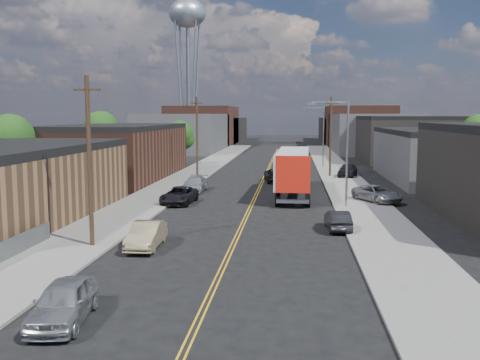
% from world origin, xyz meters
% --- Properties ---
extents(ground, '(260.00, 260.00, 0.00)m').
position_xyz_m(ground, '(0.00, 60.00, 0.00)').
color(ground, black).
rests_on(ground, ground).
extents(centerline, '(0.32, 120.00, 0.01)m').
position_xyz_m(centerline, '(0.00, 45.00, 0.01)').
color(centerline, gold).
rests_on(centerline, ground).
extents(sidewalk_left, '(5.00, 140.00, 0.15)m').
position_xyz_m(sidewalk_left, '(-9.50, 45.00, 0.07)').
color(sidewalk_left, slate).
rests_on(sidewalk_left, ground).
extents(sidewalk_right, '(5.00, 140.00, 0.15)m').
position_xyz_m(sidewalk_right, '(9.50, 45.00, 0.07)').
color(sidewalk_right, slate).
rests_on(sidewalk_right, ground).
extents(warehouse_tan, '(12.00, 22.00, 5.60)m').
position_xyz_m(warehouse_tan, '(-18.00, 18.00, 2.80)').
color(warehouse_tan, brown).
rests_on(warehouse_tan, ground).
extents(warehouse_brown, '(12.00, 26.00, 6.60)m').
position_xyz_m(warehouse_brown, '(-18.00, 44.00, 3.30)').
color(warehouse_brown, '#43241B').
rests_on(warehouse_brown, ground).
extents(industrial_right_b, '(14.00, 24.00, 6.10)m').
position_xyz_m(industrial_right_b, '(22.00, 46.00, 3.05)').
color(industrial_right_b, '#333335').
rests_on(industrial_right_b, ground).
extents(industrial_right_c, '(14.00, 22.00, 7.60)m').
position_xyz_m(industrial_right_c, '(22.00, 72.00, 3.80)').
color(industrial_right_c, black).
rests_on(industrial_right_c, ground).
extents(skyline_left_a, '(16.00, 30.00, 8.00)m').
position_xyz_m(skyline_left_a, '(-20.00, 95.00, 4.00)').
color(skyline_left_a, '#333335').
rests_on(skyline_left_a, ground).
extents(skyline_right_a, '(16.00, 30.00, 8.00)m').
position_xyz_m(skyline_right_a, '(20.00, 95.00, 4.00)').
color(skyline_right_a, '#333335').
rests_on(skyline_right_a, ground).
extents(skyline_left_b, '(16.00, 26.00, 10.00)m').
position_xyz_m(skyline_left_b, '(-20.00, 120.00, 5.00)').
color(skyline_left_b, '#43241B').
rests_on(skyline_left_b, ground).
extents(skyline_right_b, '(16.00, 26.00, 10.00)m').
position_xyz_m(skyline_right_b, '(20.00, 120.00, 5.00)').
color(skyline_right_b, '#43241B').
rests_on(skyline_right_b, ground).
extents(skyline_left_c, '(16.00, 40.00, 7.00)m').
position_xyz_m(skyline_left_c, '(-20.00, 140.00, 3.50)').
color(skyline_left_c, black).
rests_on(skyline_left_c, ground).
extents(skyline_right_c, '(16.00, 40.00, 7.00)m').
position_xyz_m(skyline_right_c, '(20.00, 140.00, 3.50)').
color(skyline_right_c, black).
rests_on(skyline_right_c, ground).
extents(water_tower, '(9.00, 9.00, 36.90)m').
position_xyz_m(water_tower, '(-22.00, 110.00, 30.65)').
color(water_tower, gray).
rests_on(water_tower, ground).
extents(streetlight_near, '(3.39, 0.25, 9.00)m').
position_xyz_m(streetlight_near, '(7.60, 25.00, 5.33)').
color(streetlight_near, gray).
rests_on(streetlight_near, ground).
extents(streetlight_far, '(3.39, 0.25, 9.00)m').
position_xyz_m(streetlight_far, '(7.60, 60.00, 5.33)').
color(streetlight_far, gray).
rests_on(streetlight_far, ground).
extents(utility_pole_left_near, '(1.60, 0.26, 10.00)m').
position_xyz_m(utility_pole_left_near, '(-8.20, 10.00, 5.14)').
color(utility_pole_left_near, black).
rests_on(utility_pole_left_near, ground).
extents(utility_pole_left_far, '(1.60, 0.26, 10.00)m').
position_xyz_m(utility_pole_left_far, '(-8.20, 45.00, 5.14)').
color(utility_pole_left_far, black).
rests_on(utility_pole_left_far, ground).
extents(utility_pole_right, '(1.60, 0.26, 10.00)m').
position_xyz_m(utility_pole_right, '(8.20, 48.00, 5.14)').
color(utility_pole_right, black).
rests_on(utility_pole_right, ground).
extents(tree_left_near, '(4.85, 4.76, 7.91)m').
position_xyz_m(tree_left_near, '(-23.94, 30.00, 5.18)').
color(tree_left_near, black).
rests_on(tree_left_near, ground).
extents(tree_left_mid, '(5.10, 5.04, 8.37)m').
position_xyz_m(tree_left_mid, '(-23.94, 55.00, 5.48)').
color(tree_left_mid, black).
rests_on(tree_left_mid, ground).
extents(tree_left_far, '(4.35, 4.20, 6.97)m').
position_xyz_m(tree_left_far, '(-13.94, 62.00, 4.57)').
color(tree_left_far, black).
rests_on(tree_left_far, ground).
extents(tree_right_far, '(4.85, 4.76, 7.91)m').
position_xyz_m(tree_right_far, '(30.06, 60.00, 5.18)').
color(tree_right_far, black).
rests_on(tree_right_far, ground).
extents(semi_truck, '(3.25, 16.92, 4.42)m').
position_xyz_m(semi_truck, '(3.55, 32.75, 2.52)').
color(semi_truck, '#BEBEBE').
rests_on(semi_truck, ground).
extents(car_left_a, '(2.40, 4.81, 1.58)m').
position_xyz_m(car_left_a, '(-5.01, -1.16, 0.79)').
color(car_left_a, '#AAADAF').
rests_on(car_left_a, ground).
extents(car_left_b, '(1.78, 4.68, 1.52)m').
position_xyz_m(car_left_b, '(-5.00, 10.25, 0.76)').
color(car_left_b, '#8B7B5B').
rests_on(car_left_b, ground).
extents(car_left_c, '(2.77, 5.47, 1.48)m').
position_xyz_m(car_left_c, '(-6.40, 25.90, 0.74)').
color(car_left_c, black).
rests_on(car_left_c, ground).
extents(car_left_d, '(2.23, 5.23, 1.51)m').
position_xyz_m(car_left_d, '(-6.40, 33.58, 0.75)').
color(car_left_d, '#AAACAF').
rests_on(car_left_d, ground).
extents(car_right_oncoming, '(1.66, 4.16, 1.35)m').
position_xyz_m(car_right_oncoming, '(6.60, 16.26, 0.67)').
color(car_right_oncoming, black).
rests_on(car_right_oncoming, ground).
extents(car_right_lot_a, '(4.52, 5.61, 1.42)m').
position_xyz_m(car_right_lot_a, '(11.00, 28.00, 0.86)').
color(car_right_lot_a, '#96979A').
rests_on(car_right_lot_a, sidewalk_right).
extents(car_right_lot_c, '(3.13, 5.13, 1.63)m').
position_xyz_m(car_right_lot_c, '(10.37, 47.66, 0.97)').
color(car_right_lot_c, black).
rests_on(car_right_lot_c, sidewalk_right).
extents(car_ahead_truck, '(3.24, 5.74, 1.51)m').
position_xyz_m(car_ahead_truck, '(1.67, 42.00, 0.76)').
color(car_ahead_truck, black).
rests_on(car_ahead_truck, ground).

